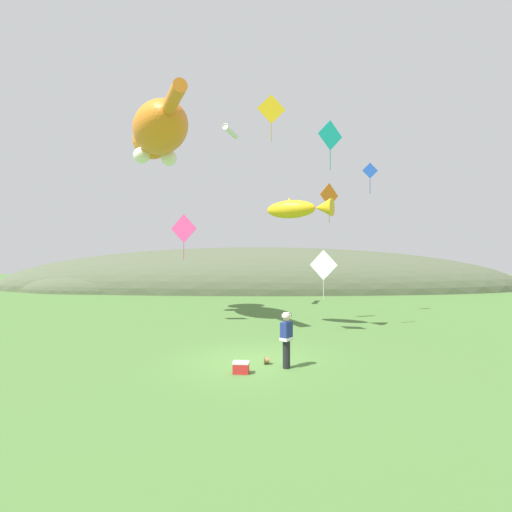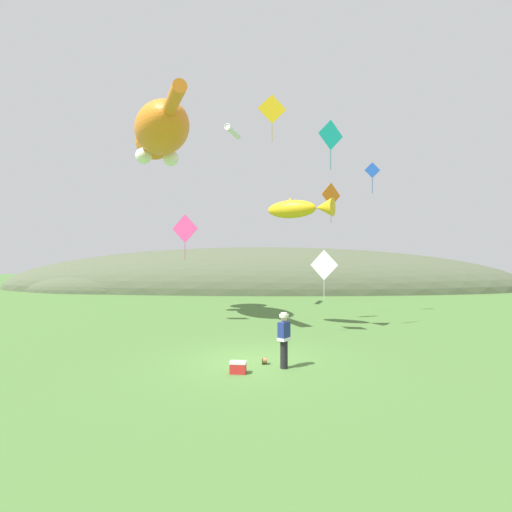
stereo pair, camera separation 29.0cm
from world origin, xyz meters
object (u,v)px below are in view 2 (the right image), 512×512
Objects in this scene: kite_fish_windsock at (299,209)px; kite_diamond_orange at (331,195)px; kite_diamond_blue at (372,171)px; kite_diamond_white at (324,265)px; kite_diamond_teal at (331,135)px; picnic_cooler at (238,367)px; kite_giant_cat at (160,133)px; festival_attendant at (284,338)px; kite_diamond_gold at (272,109)px; kite_tube_streamer at (233,132)px; kite_diamond_pink at (185,229)px; kite_spool at (265,360)px.

kite_fish_windsock is 1.46× the size of kite_diamond_orange.
kite_diamond_blue is 0.80× the size of kite_diamond_white.
kite_diamond_orange is 1.02× the size of kite_diamond_teal.
kite_diamond_teal is 0.99× the size of kite_diamond_white.
kite_giant_cat is (-5.05, 9.87, 10.24)m from picnic_cooler.
kite_diamond_gold reaches higher than festival_attendant.
kite_diamond_blue is at bearing 8.46° from kite_giant_cat.
kite_diamond_teal is at bearing -43.73° from kite_fish_windsock.
festival_attendant is 0.79× the size of kite_tube_streamer.
kite_diamond_teal reaches higher than kite_diamond_white.
kite_diamond_blue reaches higher than kite_diamond_pink.
kite_fish_windsock is at bearing -137.93° from kite_diamond_blue.
kite_diamond_white is (2.13, 5.96, 2.18)m from festival_attendant.
kite_fish_windsock is (2.45, 7.44, 5.71)m from picnic_cooler.
kite_diamond_gold is (4.55, -1.13, 5.81)m from kite_diamond_pink.
kite_tube_streamer reaches higher than kite_diamond_orange.
kite_diamond_orange is (2.21, 3.90, 1.23)m from kite_fish_windsock.
kite_tube_streamer is 0.98× the size of kite_diamond_teal.
kite_diamond_orange is 1.00× the size of kite_diamond_gold.
kite_spool is 10.74m from kite_diamond_teal.
kite_tube_streamer reaches higher than kite_fish_windsock.
kite_diamond_pink is (-4.84, 8.08, 4.03)m from festival_attendant.
picnic_cooler is 13.06m from kite_diamond_gold.
picnic_cooler reaches higher than kite_spool.
kite_diamond_gold reaches higher than kite_diamond_white.
kite_giant_cat is at bearing 158.83° from kite_diamond_white.
kite_tube_streamer is at bearing 95.48° from picnic_cooler.
kite_fish_windsock reaches higher than kite_diamond_white.
kite_fish_windsock is at bearing -119.56° from kite_diamond_orange.
kite_diamond_orange is at bearing -24.37° from kite_tube_streamer.
kite_diamond_white is (2.75, 5.49, 3.01)m from kite_spool.
kite_diamond_white reaches higher than kite_spool.
kite_tube_streamer reaches higher than kite_spool.
kite_diamond_blue is at bearing 58.84° from kite_diamond_teal.
picnic_cooler is 0.22× the size of kite_diamond_orange.
kite_diamond_blue is 8.34m from kite_diamond_white.
picnic_cooler is 14.08m from kite_diamond_orange.
kite_diamond_teal is (2.37, 5.57, 8.14)m from festival_attendant.
kite_spool is 0.47× the size of picnic_cooler.
picnic_cooler is at bearing -121.76° from kite_diamond_teal.
festival_attendant is 0.76× the size of kite_diamond_orange.
festival_attendant is 10.14m from kite_diamond_teal.
kite_tube_streamer is at bearing 164.42° from kite_diamond_blue.
kite_diamond_gold is (-6.01, -4.16, 2.18)m from kite_diamond_blue.
kite_diamond_white is at bearing -102.92° from kite_diamond_orange.
kite_giant_cat is at bearing 162.04° from kite_fish_windsock.
kite_diamond_teal is (1.35, -1.30, 3.20)m from kite_fish_windsock.
kite_fish_windsock is 1.49× the size of kite_diamond_teal.
kite_tube_streamer is 0.98× the size of kite_diamond_white.
kite_fish_windsock reaches higher than kite_spool.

